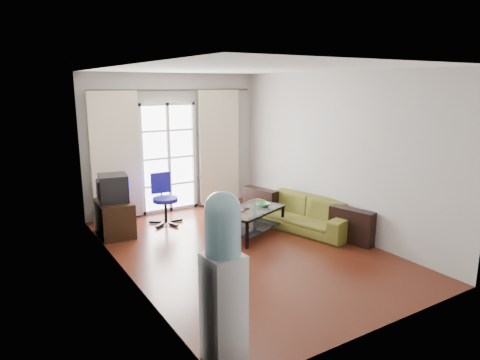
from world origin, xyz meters
The scene contains 20 objects.
floor centered at (0.00, 0.00, 0.00)m, with size 5.20×5.20×0.00m, color #542214.
ceiling centered at (0.00, 0.00, 2.70)m, with size 5.20×5.20×0.00m, color white.
wall_back centered at (0.00, 2.60, 1.35)m, with size 3.60×0.02×2.70m, color #B0ADA7.
wall_front centered at (0.00, -2.60, 1.35)m, with size 3.60×0.02×2.70m, color #B0ADA7.
wall_left centered at (-1.80, 0.00, 1.35)m, with size 0.02×5.20×2.70m, color #B0ADA7.
wall_right centered at (1.80, 0.00, 1.35)m, with size 0.02×5.20×2.70m, color #B0ADA7.
french_door centered at (-0.15, 2.54, 1.07)m, with size 1.16×0.06×2.15m.
curtain_rod centered at (0.00, 2.50, 2.38)m, with size 0.04×0.04×3.30m, color #4C3F2D.
curtain_left centered at (-1.20, 2.48, 1.20)m, with size 0.90×0.07×2.35m, color beige.
curtain_right centered at (0.95, 2.48, 1.20)m, with size 0.90×0.07×2.35m, color beige.
radiator centered at (0.80, 2.50, 0.33)m, with size 0.64×0.12×0.64m, color #939496.
sofa centered at (1.38, 0.29, 0.28)m, with size 1.20×2.06×0.56m, color brown.
coffee_table centered at (0.44, 0.46, 0.30)m, with size 1.29×1.02×0.46m.
bowl centered at (0.71, 0.50, 0.49)m, with size 0.25×0.25×0.06m, color #338D56.
book centered at (0.11, 0.48, 0.47)m, with size 0.21×0.25×0.02m, color maroon.
remote centered at (0.34, 0.49, 0.47)m, with size 0.15×0.04×0.02m, color black.
tv_stand centered at (-1.50, 1.69, 0.29)m, with size 0.53×0.79×0.58m, color black.
crt_tv centered at (-1.50, 1.72, 0.81)m, with size 0.55×0.56×0.45m.
task_chair centered at (-0.55, 1.82, 0.27)m, with size 0.64×0.64×0.92m.
water_cooler centered at (-1.60, -2.20, 0.84)m, with size 0.36×0.35×1.60m.
Camera 1 is at (-3.31, -5.25, 2.48)m, focal length 32.00 mm.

